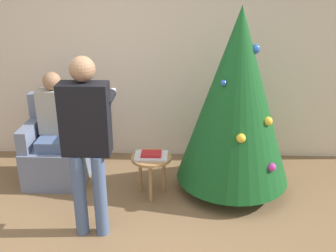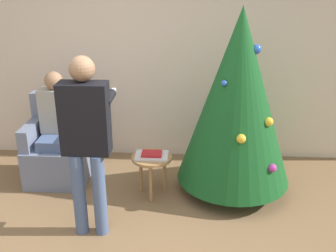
{
  "view_description": "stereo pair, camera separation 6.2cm",
  "coord_description": "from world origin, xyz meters",
  "px_view_note": "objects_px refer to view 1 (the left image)",
  "views": [
    {
      "loc": [
        0.54,
        -2.54,
        2.3
      ],
      "look_at": [
        0.41,
        0.92,
        0.92
      ],
      "focal_mm": 42.0,
      "sensor_mm": 36.0,
      "label": 1
    },
    {
      "loc": [
        0.6,
        -2.53,
        2.3
      ],
      "look_at": [
        0.41,
        0.92,
        0.92
      ],
      "focal_mm": 42.0,
      "sensor_mm": 36.0,
      "label": 2
    }
  ],
  "objects_px": {
    "side_stool": "(151,162)",
    "person_standing": "(86,133)",
    "christmas_tree": "(236,98)",
    "armchair": "(58,150)",
    "person_seated": "(54,124)"
  },
  "relations": [
    {
      "from": "christmas_tree",
      "to": "side_stool",
      "type": "relative_size",
      "value": 4.29
    },
    {
      "from": "christmas_tree",
      "to": "side_stool",
      "type": "bearing_deg",
      "value": -168.74
    },
    {
      "from": "christmas_tree",
      "to": "armchair",
      "type": "relative_size",
      "value": 2.03
    },
    {
      "from": "armchair",
      "to": "side_stool",
      "type": "xyz_separation_m",
      "value": [
        1.11,
        -0.34,
        0.04
      ]
    },
    {
      "from": "person_seated",
      "to": "christmas_tree",
      "type": "bearing_deg",
      "value": -4.1
    },
    {
      "from": "side_stool",
      "to": "christmas_tree",
      "type": "bearing_deg",
      "value": 11.26
    },
    {
      "from": "side_stool",
      "to": "armchair",
      "type": "bearing_deg",
      "value": 162.88
    },
    {
      "from": "christmas_tree",
      "to": "side_stool",
      "type": "xyz_separation_m",
      "value": [
        -0.88,
        -0.17,
        -0.68
      ]
    },
    {
      "from": "armchair",
      "to": "side_stool",
      "type": "distance_m",
      "value": 1.16
    },
    {
      "from": "christmas_tree",
      "to": "person_standing",
      "type": "bearing_deg",
      "value": -149.81
    },
    {
      "from": "person_standing",
      "to": "side_stool",
      "type": "distance_m",
      "value": 1.0
    },
    {
      "from": "side_stool",
      "to": "person_standing",
      "type": "bearing_deg",
      "value": -128.7
    },
    {
      "from": "christmas_tree",
      "to": "person_standing",
      "type": "height_order",
      "value": "christmas_tree"
    },
    {
      "from": "christmas_tree",
      "to": "person_seated",
      "type": "bearing_deg",
      "value": 175.9
    },
    {
      "from": "armchair",
      "to": "person_standing",
      "type": "xyz_separation_m",
      "value": [
        0.6,
        -0.97,
        0.63
      ]
    }
  ]
}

